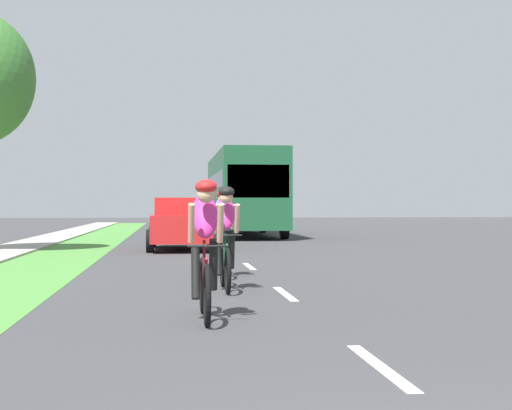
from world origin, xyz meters
TOP-DOWN VIEW (x-y plane):
  - ground_plane at (0.00, 20.00)m, footprint 120.00×120.00m
  - grass_verge at (-4.40, 20.00)m, footprint 2.09×70.00m
  - sidewalk_concrete at (-6.25, 20.00)m, footprint 1.61×70.00m
  - lane_markings_center at (0.00, 24.00)m, footprint 0.12×52.71m
  - cyclist_lead at (-1.28, 6.28)m, footprint 0.42×1.72m
  - cyclist_trailing at (-0.84, 9.24)m, footprint 0.42×1.72m
  - cyclist_distant at (-0.72, 11.49)m, footprint 0.42×1.72m
  - sedan_red at (-1.33, 20.27)m, footprint 1.98×4.30m
  - bus_dark_green at (1.51, 30.86)m, footprint 2.78×11.60m
  - suv_maroon at (-1.49, 48.45)m, footprint 2.15×4.70m
  - pickup_silver at (-1.39, 58.36)m, footprint 2.22×5.10m

SIDE VIEW (x-z plane):
  - ground_plane at x=0.00m, z-range 0.00..0.00m
  - grass_verge at x=-4.40m, z-range 0.00..0.01m
  - lane_markings_center at x=0.00m, z-range 0.00..0.01m
  - sidewalk_concrete at x=-6.25m, z-range -0.05..0.06m
  - sedan_red at x=-1.33m, z-range 0.01..1.53m
  - cyclist_lead at x=-1.28m, z-range 0.02..1.60m
  - cyclist_trailing at x=-0.84m, z-range 0.02..1.60m
  - cyclist_distant at x=-0.72m, z-range 0.02..1.60m
  - pickup_silver at x=-1.39m, z-range 0.01..1.65m
  - suv_maroon at x=-1.49m, z-range 0.05..1.84m
  - bus_dark_green at x=1.51m, z-range 0.24..3.72m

